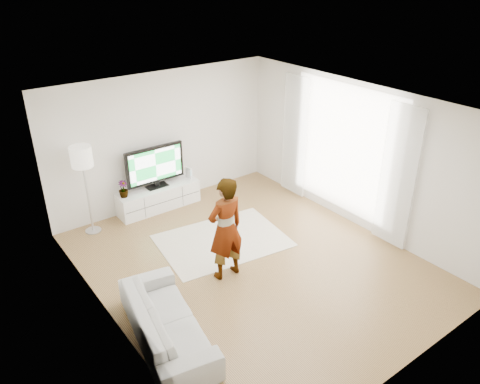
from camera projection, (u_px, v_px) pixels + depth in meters
floor at (252, 263)px, 8.13m from camera, size 6.00×6.00×0.00m
ceiling at (254, 106)px, 6.87m from camera, size 6.00×6.00×0.00m
wall_left at (104, 242)px, 6.16m from camera, size 0.02×6.00×2.80m
wall_right at (357, 156)px, 8.84m from camera, size 0.02×6.00×2.80m
wall_back at (163, 139)px, 9.65m from camera, size 5.00×0.02×2.80m
wall_front at (415, 285)px, 5.36m from camera, size 5.00×0.02×2.80m
window at (344, 149)px, 9.02m from camera, size 0.01×2.60×2.50m
curtain_near at (397, 177)px, 8.09m from camera, size 0.04×0.70×2.60m
curtain_far at (295, 136)px, 9.95m from camera, size 0.04×0.70×2.60m
media_console at (159, 198)px, 9.82m from camera, size 1.76×0.50×0.49m
television at (155, 165)px, 9.51m from camera, size 1.26×0.25×0.88m
game_console at (189, 173)px, 10.06m from camera, size 0.07×0.18×0.24m
potted_plant at (123, 189)px, 9.23m from camera, size 0.24×0.24×0.35m
rug at (223, 241)px, 8.77m from camera, size 2.49×1.95×0.01m
player at (226, 229)px, 7.43m from camera, size 0.65×0.43×1.77m
sofa at (166, 321)px, 6.39m from camera, size 1.19×2.21×0.61m
floor_lamp at (82, 161)px, 8.43m from camera, size 0.39×0.39×1.75m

